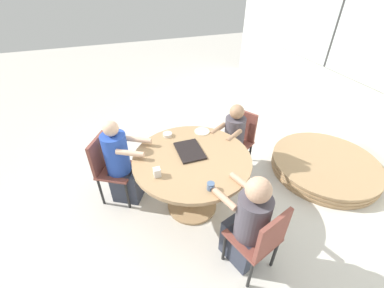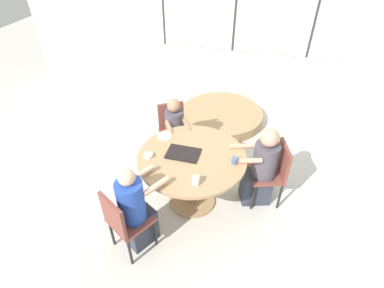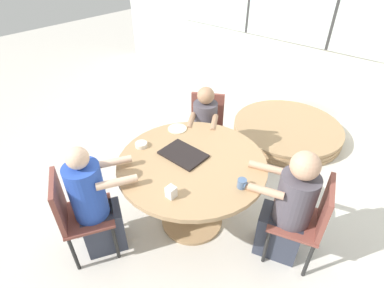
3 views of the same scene
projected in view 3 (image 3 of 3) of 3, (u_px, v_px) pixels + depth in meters
ground_plane at (192, 220)px, 3.00m from camera, size 16.00×16.00×0.00m
wall_back_with_windows at (335, 19)px, 3.93m from camera, size 8.40×0.08×2.80m
dining_table at (192, 176)px, 2.65m from camera, size 1.28×1.28×0.77m
chair_for_woman_green_shirt at (75, 211)px, 2.43m from camera, size 0.55×0.55×0.87m
chair_for_man_blue_shirt at (206, 124)px, 3.51m from camera, size 0.55×0.55×0.87m
chair_for_man_teal_shirt at (309, 217)px, 2.38m from camera, size 0.50×0.50×0.87m
person_woman_green_shirt at (95, 207)px, 2.48m from camera, size 0.49×0.58×1.12m
person_man_blue_shirt at (204, 134)px, 3.40m from camera, size 0.48×0.55×1.04m
person_man_teal_shirt at (288, 211)px, 2.44m from camera, size 0.61×0.45×1.11m
food_tray_dark at (183, 154)px, 2.61m from camera, size 0.38×0.27×0.02m
coffee_mug at (242, 184)px, 2.27m from camera, size 0.08×0.07×0.08m
milk_carton_small at (171, 192)px, 2.19m from camera, size 0.07×0.07×0.09m
bowl_white_shallow at (141, 145)px, 2.71m from camera, size 0.11×0.11×0.04m
plate_tortillas at (177, 129)px, 2.95m from camera, size 0.19×0.19×0.01m
folded_table_stack at (287, 130)px, 4.17m from camera, size 1.47×1.47×0.18m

